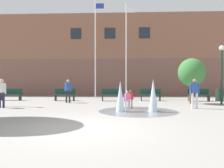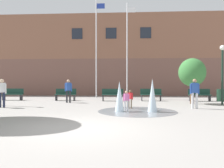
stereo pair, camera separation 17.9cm
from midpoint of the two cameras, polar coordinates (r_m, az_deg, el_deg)
The scene contains 18 objects.
ground_plane at distance 6.95m, azimuth -7.64°, elevation -11.32°, with size 100.00×100.00×0.00m, color gray.
library_building at distance 25.43m, azimuth 0.40°, elevation 6.91°, with size 36.00×6.05×8.50m.
splash_fountain at distance 10.61m, azimuth 7.55°, elevation -3.83°, with size 3.84×3.84×1.59m.
park_bench_under_left_flagpole at distance 18.74m, azimuth -24.22°, elevation -2.41°, with size 1.60×0.44×0.91m.
park_bench_center at distance 17.12m, azimuth -11.74°, elevation -2.65°, with size 1.60×0.44×0.91m.
park_bench_under_right_flagpole at distance 16.42m, azimuth 0.43°, elevation -2.77°, with size 1.60×0.44×0.91m.
park_bench_near_trashcan at distance 16.80m, azimuth 10.46°, elevation -2.71°, with size 1.60×0.44×0.91m.
park_bench_far_right at distance 17.46m, azimuth 22.18°, elevation -2.61°, with size 1.60×0.44×0.91m.
child_in_fountain at distance 11.70m, azimuth 5.18°, elevation -3.62°, with size 0.31×0.23×0.99m.
teen_by_trashcan at distance 15.31m, azimuth -11.00°, elevation -1.32°, with size 0.50×0.35×1.59m.
adult_near_bench at distance 12.50m, azimuth 21.16°, elevation -1.76°, with size 0.50×0.24×1.59m.
child_with_pink_shirt at distance 10.75m, azimuth 4.23°, elevation -3.99°, with size 0.31×0.21×0.99m.
adult_watching at distance 13.57m, azimuth -26.46°, elevation -1.60°, with size 0.50×0.39×1.59m.
flagpole_left at distance 19.40m, azimuth -3.81°, elevation 9.93°, with size 0.80×0.10×8.68m.
flagpole_right at distance 19.23m, azimuth 4.30°, elevation 9.43°, with size 0.80×0.10×8.30m.
lamp_post_right_lane at distance 15.41m, azimuth 27.18°, elevation 4.30°, with size 0.32×0.32×3.74m.
trash_can at distance 17.99m, azimuth 26.78°, elevation -2.63°, with size 0.56×0.56×0.90m, color #193323.
street_tree_near_building at distance 15.20m, azimuth 20.51°, elevation 2.80°, with size 1.73×1.73×2.97m.
Camera 2 is at (1.39, -6.67, 1.43)m, focal length 35.00 mm.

